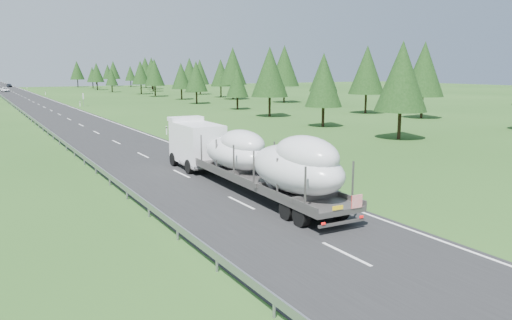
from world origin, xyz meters
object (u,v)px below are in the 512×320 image
boat_truck (249,156)px  distant_car_dark (9,85)px  distant_van (5,90)px  highway_sign (83,97)px

boat_truck → distant_car_dark: 201.04m
boat_truck → distant_van: size_ratio=3.81×
highway_sign → distant_van: size_ratio=0.49×
highway_sign → distant_car_dark: size_ratio=0.60×
boat_truck → distant_van: boat_truck is taller
highway_sign → distant_car_dark: (-4.99, 123.26, -1.08)m
boat_truck → distant_car_dark: bearing=89.9°
boat_truck → distant_car_dark: size_ratio=4.66×
boat_truck → distant_van: (-3.95, 155.67, -1.48)m
highway_sign → distant_van: highway_sign is taller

